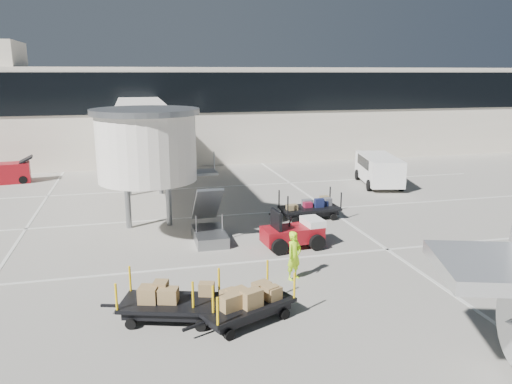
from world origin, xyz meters
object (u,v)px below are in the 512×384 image
baggage_tug (294,233)px  belt_loader (3,173)px  suitcase_cart (309,209)px  ground_worker (294,255)px  minivan (378,168)px  box_cart_near (244,303)px  box_cart_far (164,304)px

baggage_tug → belt_loader: bearing=126.8°
suitcase_cart → ground_worker: size_ratio=2.06×
minivan → suitcase_cart: bearing=-125.3°
box_cart_near → box_cart_far: 2.48m
box_cart_far → minivan: size_ratio=0.68×
box_cart_far → ground_worker: size_ratio=2.05×
box_cart_near → ground_worker: bearing=23.5°
baggage_tug → suitcase_cart: bearing=56.4°
box_cart_near → baggage_tug: bearing=35.6°
baggage_tug → belt_loader: (-15.68, 17.45, 0.06)m
baggage_tug → belt_loader: 23.46m
suitcase_cart → minivan: minivan is taller
belt_loader → box_cart_near: bearing=-71.0°
baggage_tug → minivan: bearing=43.0°
baggage_tug → suitcase_cart: size_ratio=0.73×
minivan → baggage_tug: bearing=-119.1°
ground_worker → minivan: size_ratio=0.33×
minivan → belt_loader: bearing=177.9°
box_cart_far → suitcase_cart: bearing=66.3°
baggage_tug → box_cart_near: size_ratio=0.75×
ground_worker → belt_loader: bearing=93.3°
suitcase_cart → belt_loader: bearing=140.9°
suitcase_cart → ground_worker: (-3.29, -7.43, 0.42)m
box_cart_near → belt_loader: belt_loader is taller
baggage_tug → suitcase_cart: 4.63m
box_cart_far → minivan: (15.64, 16.18, 0.68)m
suitcase_cart → box_cart_far: 12.56m
box_cart_far → ground_worker: ground_worker is taller
baggage_tug → minivan: (9.63, 10.75, 0.56)m
box_cart_near → ground_worker: ground_worker is taller
baggage_tug → ground_worker: bearing=-113.1°
box_cart_far → minivan: bearing=63.1°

